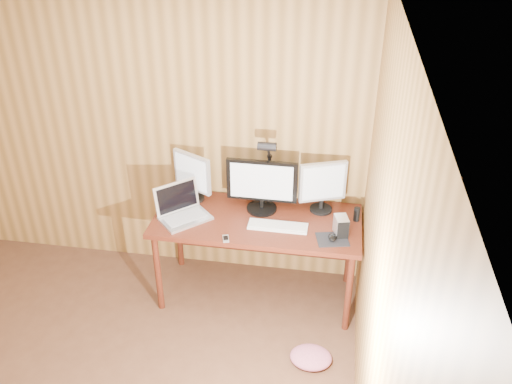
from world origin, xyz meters
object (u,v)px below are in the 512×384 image
(laptop, at_px, (182,209))
(hard_drive, at_px, (341,226))
(monitor_right, at_px, (323,186))
(mouse, at_px, (333,237))
(keyboard, at_px, (278,226))
(speaker, at_px, (357,214))
(monitor_center, at_px, (262,185))
(desk, at_px, (258,227))
(phone, at_px, (226,239))
(monitor_left, at_px, (192,176))
(desk_lamp, at_px, (268,162))

(laptop, relative_size, hard_drive, 3.02)
(monitor_right, xyz_separation_m, mouse, (0.11, -0.39, -0.20))
(keyboard, xyz_separation_m, speaker, (0.58, 0.19, 0.05))
(monitor_center, relative_size, mouse, 5.20)
(monitor_center, distance_m, speaker, 0.76)
(monitor_right, relative_size, speaker, 3.73)
(monitor_right, height_order, mouse, monitor_right)
(desk, xyz_separation_m, speaker, (0.76, 0.03, 0.18))
(desk, bearing_deg, monitor_right, 15.41)
(keyboard, height_order, phone, keyboard)
(monitor_left, distance_m, phone, 0.67)
(monitor_right, distance_m, mouse, 0.45)
(monitor_left, bearing_deg, phone, -26.15)
(monitor_right, distance_m, laptop, 1.11)
(speaker, height_order, desk_lamp, desk_lamp)
(laptop, bearing_deg, monitor_left, 41.24)
(laptop, xyz_separation_m, mouse, (1.17, -0.13, -0.04))
(monitor_center, distance_m, monitor_right, 0.47)
(desk, height_order, monitor_right, monitor_right)
(monitor_left, height_order, speaker, monitor_left)
(speaker, bearing_deg, hard_drive, -119.20)
(monitor_center, distance_m, keyboard, 0.35)
(desk, distance_m, phone, 0.44)
(desk, bearing_deg, keyboard, -42.93)
(monitor_center, relative_size, hard_drive, 3.64)
(monitor_right, bearing_deg, keyboard, -157.39)
(monitor_right, height_order, desk_lamp, desk_lamp)
(monitor_right, bearing_deg, desk_lamp, 156.24)
(monitor_left, xyz_separation_m, speaker, (1.31, -0.11, -0.16))
(laptop, xyz_separation_m, hard_drive, (1.22, -0.05, 0.01))
(monitor_center, relative_size, keyboard, 1.23)
(desk, distance_m, keyboard, 0.27)
(desk, xyz_separation_m, hard_drive, (0.64, -0.18, 0.19))
(monitor_right, bearing_deg, laptop, 172.77)
(hard_drive, bearing_deg, desk_lamp, 135.94)
(laptop, bearing_deg, monitor_center, -25.20)
(mouse, relative_size, speaker, 0.94)
(keyboard, height_order, hard_drive, hard_drive)
(laptop, distance_m, keyboard, 0.76)
(monitor_center, height_order, desk_lamp, desk_lamp)
(monitor_right, relative_size, mouse, 3.97)
(monitor_left, height_order, desk_lamp, desk_lamp)
(mouse, relative_size, desk_lamp, 0.17)
(monitor_left, bearing_deg, monitor_center, 20.96)
(monitor_center, distance_m, phone, 0.53)
(keyboard, distance_m, speaker, 0.61)
(monitor_left, bearing_deg, laptop, -67.42)
(desk, bearing_deg, hard_drive, -15.33)
(phone, xyz_separation_m, speaker, (0.94, 0.41, 0.05))
(desk_lamp, bearing_deg, keyboard, -78.63)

